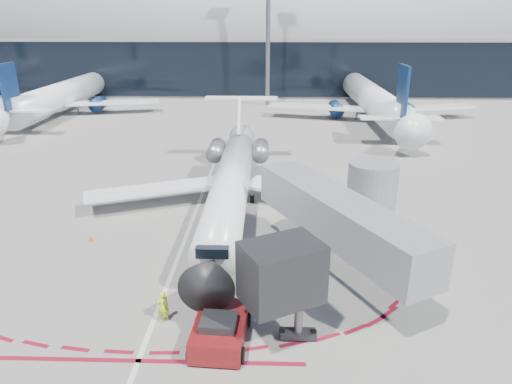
{
  "coord_description": "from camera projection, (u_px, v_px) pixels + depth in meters",
  "views": [
    {
      "loc": [
        5.38,
        -26.57,
        13.44
      ],
      "look_at": [
        4.53,
        1.82,
        2.49
      ],
      "focal_mm": 32.0,
      "sensor_mm": 36.0,
      "label": 1
    }
  ],
  "objects": [
    {
      "name": "ramp_worker",
      "position": [
        163.0,
        307.0,
        21.26
      ],
      "size": [
        0.7,
        0.65,
        1.61
      ],
      "primitive_type": "imported",
      "rotation": [
        0.0,
        0.0,
        3.75
      ],
      "color": "#D1FF1A",
      "rests_on": "ground"
    },
    {
      "name": "apron_stop_bar",
      "position": [
        138.0,
        361.0,
        19.04
      ],
      "size": [
        14.0,
        0.25,
        0.01
      ],
      "primitive_type": "cube",
      "color": "maroon",
      "rests_on": "ground"
    },
    {
      "name": "ground",
      "position": [
        186.0,
        237.0,
        29.77
      ],
      "size": [
        260.0,
        260.0,
        0.0
      ],
      "primitive_type": "plane",
      "color": "slate",
      "rests_on": "ground"
    },
    {
      "name": "bg_airliner_2",
      "position": [
        374.0,
        79.0,
        62.41
      ],
      "size": [
        33.55,
        35.52,
        10.85
      ],
      "primitive_type": null,
      "color": "white",
      "rests_on": "ground"
    },
    {
      "name": "jet_bridge",
      "position": [
        347.0,
        215.0,
        25.6
      ],
      "size": [
        10.03,
        15.2,
        4.9
      ],
      "color": "gray",
      "rests_on": "ground"
    },
    {
      "name": "regional_jet",
      "position": [
        232.0,
        180.0,
        33.33
      ],
      "size": [
        21.99,
        27.11,
        6.79
      ],
      "color": "white",
      "rests_on": "ground"
    },
    {
      "name": "light_mast_centre",
      "position": [
        268.0,
        23.0,
        69.9
      ],
      "size": [
        0.7,
        0.7,
        25.0
      ],
      "primitive_type": "cylinder",
      "color": "slate",
      "rests_on": "ground"
    },
    {
      "name": "safety_cone_left",
      "position": [
        91.0,
        238.0,
        29.08
      ],
      "size": [
        0.33,
        0.33,
        0.46
      ],
      "primitive_type": "cone",
      "color": "#EC4C04",
      "rests_on": "ground"
    },
    {
      "name": "apron_centerline",
      "position": [
        191.0,
        224.0,
        31.63
      ],
      "size": [
        0.25,
        40.0,
        0.01
      ],
      "primitive_type": "cube",
      "color": "silver",
      "rests_on": "ground"
    },
    {
      "name": "bg_airliner_1",
      "position": [
        61.0,
        76.0,
        66.44
      ],
      "size": [
        32.74,
        34.67,
        10.59
      ],
      "primitive_type": null,
      "color": "white",
      "rests_on": "ground"
    },
    {
      "name": "safety_cone_right",
      "position": [
        262.0,
        311.0,
        21.88
      ],
      "size": [
        0.36,
        0.36,
        0.5
      ],
      "primitive_type": "cone",
      "color": "#EC4C04",
      "rests_on": "ground"
    },
    {
      "name": "terminal_building",
      "position": [
        242.0,
        44.0,
        87.3
      ],
      "size": [
        150.0,
        24.15,
        24.0
      ],
      "color": "gray",
      "rests_on": "ground"
    },
    {
      "name": "pushback_tug",
      "position": [
        220.0,
        330.0,
        19.94
      ],
      "size": [
        2.59,
        5.66,
        1.45
      ],
      "rotation": [
        0.0,
        0.0,
        -0.06
      ],
      "color": "#5B0D0E",
      "rests_on": "ground"
    }
  ]
}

